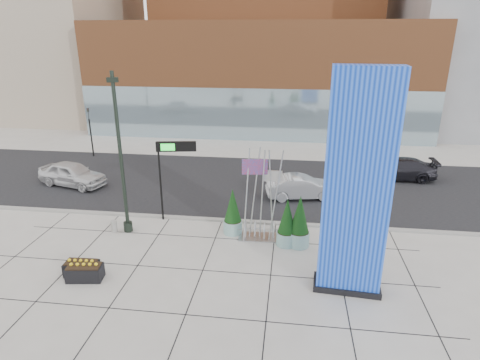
# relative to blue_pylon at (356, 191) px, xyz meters

# --- Properties ---
(ground) EXTENTS (160.00, 160.00, 0.00)m
(ground) POSITION_rel_blue_pylon_xyz_m (-7.13, 1.52, -4.28)
(ground) COLOR #9E9991
(ground) RESTS_ON ground
(street_asphalt) EXTENTS (80.00, 12.00, 0.02)m
(street_asphalt) POSITION_rel_blue_pylon_xyz_m (-7.13, 11.52, -4.27)
(street_asphalt) COLOR black
(street_asphalt) RESTS_ON ground
(curb_edge) EXTENTS (80.00, 0.30, 0.12)m
(curb_edge) POSITION_rel_blue_pylon_xyz_m (-7.13, 5.52, -4.22)
(curb_edge) COLOR gray
(curb_edge) RESTS_ON ground
(tower_podium) EXTENTS (34.00, 10.00, 11.00)m
(tower_podium) POSITION_rel_blue_pylon_xyz_m (-6.13, 28.52, 1.22)
(tower_podium) COLOR #99542C
(tower_podium) RESTS_ON ground
(tower_glass_front) EXTENTS (34.00, 0.60, 5.00)m
(tower_glass_front) POSITION_rel_blue_pylon_xyz_m (-6.13, 23.72, -1.78)
(tower_glass_front) COLOR #8CA5B2
(tower_glass_front) RESTS_ON ground
(blue_pylon) EXTENTS (2.74, 1.38, 8.85)m
(blue_pylon) POSITION_rel_blue_pylon_xyz_m (0.00, 0.00, 0.00)
(blue_pylon) COLOR #0C35BC
(blue_pylon) RESTS_ON ground
(lamp_post) EXTENTS (0.56, 0.45, 8.24)m
(lamp_post) POSITION_rel_blue_pylon_xyz_m (-10.84, 3.70, -0.91)
(lamp_post) COLOR black
(lamp_post) RESTS_ON ground
(public_art_sculpture) EXTENTS (2.15, 1.15, 4.76)m
(public_art_sculpture) POSITION_rel_blue_pylon_xyz_m (-3.88, 3.86, -3.03)
(public_art_sculpture) COLOR silver
(public_art_sculpture) RESTS_ON ground
(concrete_bollard) EXTENTS (0.32, 0.32, 0.63)m
(concrete_bollard) POSITION_rel_blue_pylon_xyz_m (-11.54, 3.52, -3.96)
(concrete_bollard) COLOR gray
(concrete_bollard) RESTS_ON ground
(overhead_street_sign) EXTENTS (2.12, 0.54, 4.50)m
(overhead_street_sign) POSITION_rel_blue_pylon_xyz_m (-8.69, 5.32, -0.42)
(overhead_street_sign) COLOR black
(overhead_street_sign) RESTS_ON ground
(round_planter_east) EXTENTS (0.98, 0.98, 2.45)m
(round_planter_east) POSITION_rel_blue_pylon_xyz_m (-2.53, 3.32, -3.12)
(round_planter_east) COLOR #89B8B3
(round_planter_east) RESTS_ON ground
(round_planter_mid) EXTENTS (1.06, 1.06, 2.64)m
(round_planter_mid) POSITION_rel_blue_pylon_xyz_m (-1.93, 3.32, -3.03)
(round_planter_mid) COLOR #89B8B3
(round_planter_mid) RESTS_ON ground
(round_planter_west) EXTENTS (0.98, 0.98, 2.46)m
(round_planter_west) POSITION_rel_blue_pylon_xyz_m (-5.33, 4.22, -3.12)
(round_planter_west) COLOR #89B8B3
(round_planter_west) RESTS_ON ground
(box_planter_north) EXTENTS (1.44, 0.77, 0.77)m
(box_planter_north) POSITION_rel_blue_pylon_xyz_m (-11.23, -0.48, -3.92)
(box_planter_north) COLOR black
(box_planter_north) RESTS_ON ground
(box_planter_south) EXTENTS (1.55, 0.92, 0.81)m
(box_planter_south) POSITION_rel_blue_pylon_xyz_m (-10.93, -0.79, -3.91)
(box_planter_south) COLOR black
(box_planter_south) RESTS_ON ground
(car_white_west) EXTENTS (5.12, 3.08, 1.63)m
(car_white_west) POSITION_rel_blue_pylon_xyz_m (-17.21, 9.72, -3.46)
(car_white_west) COLOR silver
(car_white_west) RESTS_ON ground
(car_silver_mid) EXTENTS (4.65, 2.36, 1.46)m
(car_silver_mid) POSITION_rel_blue_pylon_xyz_m (-1.72, 9.45, -3.55)
(car_silver_mid) COLOR #A9ABB1
(car_silver_mid) RESTS_ON ground
(car_dark_east) EXTENTS (5.23, 2.16, 1.51)m
(car_dark_east) POSITION_rel_blue_pylon_xyz_m (5.15, 13.94, -3.52)
(car_dark_east) COLOR black
(car_dark_east) RESTS_ON ground
(traffic_signal) EXTENTS (0.15, 0.18, 4.10)m
(traffic_signal) POSITION_rel_blue_pylon_xyz_m (-19.13, 16.52, -1.98)
(traffic_signal) COLOR black
(traffic_signal) RESTS_ON ground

